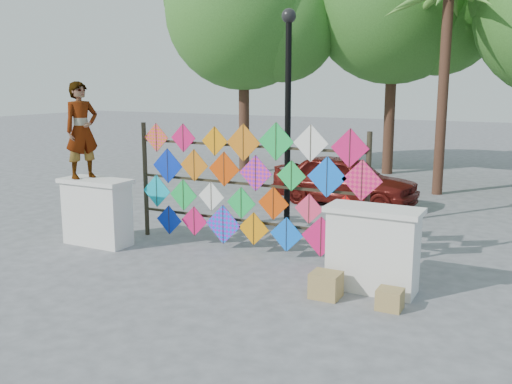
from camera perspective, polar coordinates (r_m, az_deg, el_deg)
ground at (r=10.09m, az=-3.23°, el=-6.90°), size 80.00×80.00×0.00m
parapet_left at (r=11.35m, az=-15.62°, el=-1.87°), size 1.40×0.65×1.28m
parapet_right at (r=8.70m, az=11.59°, el=-5.56°), size 1.40×0.65×1.28m
kite_rack at (r=10.36m, az=-0.71°, el=0.55°), size 4.92×0.24×2.41m
tree_west at (r=19.77m, az=-0.94°, el=17.60°), size 5.85×5.20×8.01m
palm_tree at (r=16.58m, az=18.65°, el=16.85°), size 3.62×3.62×5.83m
vendor_woman at (r=11.31m, az=-17.04°, el=5.92°), size 0.62×0.77×1.82m
sedan at (r=14.73m, az=8.88°, el=1.22°), size 3.85×1.83×1.27m
lamppost at (r=11.25m, az=3.22°, el=8.91°), size 0.28×0.28×4.46m
cardboard_box_near at (r=8.45m, az=7.00°, el=-9.21°), size 0.42×0.38×0.38m
cardboard_box_far at (r=8.20m, az=13.24°, el=-10.39°), size 0.34×0.32×0.29m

